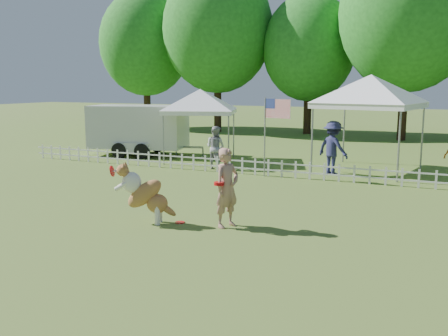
% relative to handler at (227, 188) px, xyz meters
% --- Properties ---
extents(ground, '(120.00, 120.00, 0.00)m').
position_rel_handler_xyz_m(ground, '(-0.99, -0.59, -0.91)').
color(ground, '#486B21').
rests_on(ground, ground).
extents(picket_fence, '(22.00, 0.08, 0.60)m').
position_rel_handler_xyz_m(picket_fence, '(-0.99, 6.41, -0.61)').
color(picket_fence, silver).
rests_on(picket_fence, ground).
extents(handler, '(0.65, 0.78, 1.82)m').
position_rel_handler_xyz_m(handler, '(0.00, 0.00, 0.00)').
color(handler, '#AA7966').
rests_on(handler, ground).
extents(dog, '(1.45, 0.89, 1.42)m').
position_rel_handler_xyz_m(dog, '(-1.86, -0.52, -0.20)').
color(dog, brown).
rests_on(dog, ground).
extents(frisbee_on_turf, '(0.27, 0.27, 0.02)m').
position_rel_handler_xyz_m(frisbee_on_turf, '(-1.14, -0.17, -0.90)').
color(frisbee_on_turf, red).
rests_on(frisbee_on_turf, ground).
extents(canopy_tent_left, '(3.64, 3.64, 2.96)m').
position_rel_handler_xyz_m(canopy_tent_left, '(-5.13, 8.75, 0.57)').
color(canopy_tent_left, white).
rests_on(canopy_tent_left, ground).
extents(canopy_tent_right, '(3.94, 3.94, 3.50)m').
position_rel_handler_xyz_m(canopy_tent_right, '(1.79, 8.95, 0.84)').
color(canopy_tent_right, white).
rests_on(canopy_tent_right, ground).
extents(cargo_trailer, '(5.68, 3.49, 2.32)m').
position_rel_handler_xyz_m(cargo_trailer, '(-8.43, 9.01, 0.25)').
color(cargo_trailer, silver).
rests_on(cargo_trailer, ground).
extents(flag_pole, '(1.07, 0.35, 2.79)m').
position_rel_handler_xyz_m(flag_pole, '(-1.36, 6.31, 0.49)').
color(flag_pole, gray).
rests_on(flag_pole, ground).
extents(spectator_a, '(0.92, 0.78, 1.65)m').
position_rel_handler_xyz_m(spectator_a, '(-3.62, 7.05, -0.08)').
color(spectator_a, '#96979B').
rests_on(spectator_a, ground).
extents(spectator_b, '(1.44, 1.21, 1.93)m').
position_rel_handler_xyz_m(spectator_b, '(0.73, 7.79, 0.05)').
color(spectator_b, '#25264F').
rests_on(spectator_b, ground).
extents(tree_far_left, '(6.60, 6.60, 11.00)m').
position_rel_handler_xyz_m(tree_far_left, '(-15.99, 21.41, 4.59)').
color(tree_far_left, '#20651D').
rests_on(tree_far_left, ground).
extents(tree_left, '(7.40, 7.40, 12.00)m').
position_rel_handler_xyz_m(tree_left, '(-9.99, 20.91, 5.09)').
color(tree_left, '#20651D').
rests_on(tree_left, ground).
extents(tree_center_left, '(6.00, 6.00, 9.80)m').
position_rel_handler_xyz_m(tree_center_left, '(-3.99, 21.91, 3.99)').
color(tree_center_left, '#20651D').
rests_on(tree_center_left, ground).
extents(tree_center_right, '(7.60, 7.60, 12.60)m').
position_rel_handler_xyz_m(tree_center_right, '(2.01, 20.41, 5.39)').
color(tree_center_right, '#20651D').
rests_on(tree_center_right, ground).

